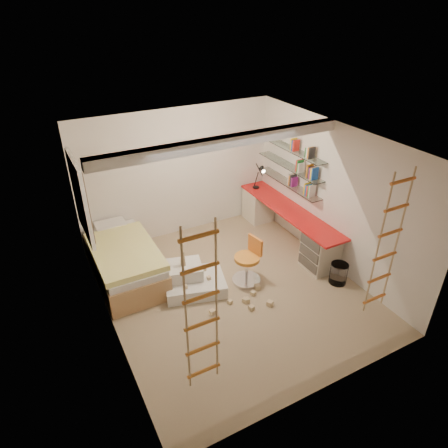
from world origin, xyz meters
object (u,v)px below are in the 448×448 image
desk (287,224)px  bed (124,261)px  play_platform (192,280)px  swivel_chair (248,266)px

desk → bed: desk is taller
bed → play_platform: 1.24m
desk → play_platform: desk is taller
desk → bed: 3.22m
desk → play_platform: bearing=-168.2°
swivel_chair → play_platform: (-0.94, 0.28, -0.14)m
desk → swivel_chair: (-1.35, -0.76, -0.09)m
desk → bed: bearing=173.5°
bed → play_platform: (0.90, -0.84, -0.16)m
swivel_chair → play_platform: size_ratio=0.72×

